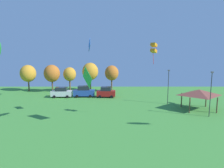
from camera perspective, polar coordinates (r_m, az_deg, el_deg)
name	(u,v)px	position (r m, az deg, el deg)	size (l,w,h in m)	color
kite_flying_1	(87,78)	(27.09, -7.04, 1.83)	(1.57, 2.63, 2.99)	green
kite_flying_3	(154,48)	(29.12, 11.86, 10.05)	(1.10, 1.12, 3.04)	orange
kite_flying_5	(90,45)	(30.16, -6.42, 11.04)	(0.47, 1.97, 2.01)	blue
parked_car_leftmost	(62,92)	(46.20, -14.18, -2.31)	(4.63, 2.20, 2.28)	silver
parked_car_second_from_left	(84,92)	(45.53, -7.96, -2.14)	(4.80, 2.12, 2.54)	#234299
parked_car_third_from_left	(106,92)	(44.70, -1.67, -2.35)	(4.23, 2.18, 2.39)	maroon
park_pavilion	(199,92)	(37.65, 23.63, -2.22)	(5.84, 5.05, 3.60)	brown
light_post_0	(211,92)	(34.05, 26.41, -2.01)	(0.36, 0.20, 7.05)	#2D2D33
light_post_1	(168,85)	(39.93, 15.81, -0.27)	(0.36, 0.20, 6.67)	#2D2D33
treeline_tree_0	(28,74)	(56.34, -22.82, 2.78)	(4.03, 4.03, 6.84)	brown
treeline_tree_1	(52,73)	(52.74, -16.76, 2.90)	(3.98, 3.98, 6.96)	brown
treeline_tree_2	(70,74)	(52.27, -11.98, 2.73)	(3.24, 3.24, 6.30)	brown
treeline_tree_3	(90,72)	(52.22, -6.20, 3.56)	(4.14, 4.14, 7.41)	brown
treeline_tree_4	(112,73)	(50.68, -0.05, 3.15)	(3.48, 3.48, 6.79)	brown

